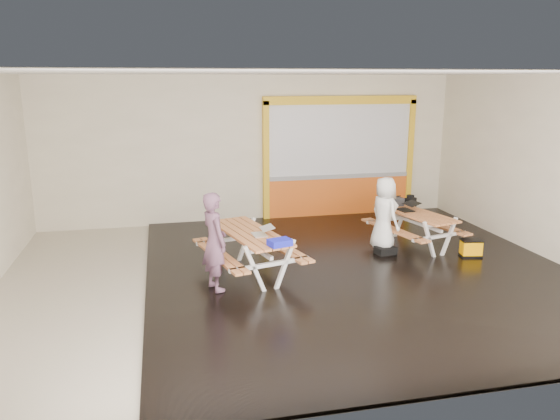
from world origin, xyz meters
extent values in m
cube|color=#BDB3A0|center=(0.00, 0.00, -0.01)|extent=(10.00, 8.00, 0.01)
cube|color=white|center=(0.00, 0.00, 3.50)|extent=(10.00, 8.00, 0.01)
cube|color=beige|center=(0.00, 4.00, 1.75)|extent=(10.00, 0.01, 3.50)
cube|color=beige|center=(0.00, -4.00, 1.75)|extent=(10.00, 0.01, 3.50)
cube|color=beige|center=(5.00, 0.00, 1.75)|extent=(0.01, 8.00, 3.50)
cube|color=black|center=(1.25, 0.00, 0.03)|extent=(7.50, 7.98, 0.05)
cube|color=orange|center=(2.20, 3.93, 0.50)|extent=(3.60, 0.12, 1.00)
cube|color=gray|center=(2.20, 3.93, 1.03)|extent=(3.60, 0.14, 0.10)
cube|color=silver|center=(2.20, 3.94, 1.94)|extent=(3.60, 0.08, 1.72)
cube|color=gold|center=(0.33, 3.92, 1.45)|extent=(0.14, 0.16, 2.90)
cube|color=gold|center=(4.07, 3.92, 1.45)|extent=(0.14, 0.16, 2.90)
cube|color=gold|center=(2.20, 3.92, 2.90)|extent=(3.88, 0.16, 0.20)
cube|color=#DC864B|center=(-0.99, 0.07, 0.81)|extent=(0.64, 2.05, 0.04)
cube|color=#DC864B|center=(-0.85, 0.10, 0.81)|extent=(0.64, 2.05, 0.04)
cube|color=#DC864B|center=(-0.71, 0.14, 0.81)|extent=(0.64, 2.05, 0.04)
cube|color=#DC864B|center=(-0.56, 0.18, 0.81)|extent=(0.64, 2.05, 0.04)
cube|color=#DC864B|center=(-0.42, 0.21, 0.81)|extent=(0.64, 2.05, 0.04)
cube|color=white|center=(-0.77, -0.69, 0.44)|extent=(0.39, 0.16, 0.84)
cube|color=white|center=(-0.25, -0.56, 0.44)|extent=(0.39, 0.16, 0.84)
cube|color=white|center=(-0.51, -0.63, 0.49)|extent=(1.40, 0.42, 0.06)
cube|color=white|center=(-0.51, -0.63, 0.76)|extent=(0.70, 0.24, 0.06)
cube|color=white|center=(-1.17, 0.84, 0.44)|extent=(0.39, 0.16, 0.84)
cube|color=white|center=(-0.64, 0.98, 0.44)|extent=(0.39, 0.16, 0.84)
cube|color=white|center=(-0.90, 0.91, 0.49)|extent=(1.40, 0.42, 0.06)
cube|color=white|center=(-0.90, 0.91, 0.76)|extent=(0.70, 0.24, 0.06)
cube|color=white|center=(-0.71, 0.14, 0.60)|extent=(0.49, 1.67, 0.06)
cube|color=#DC864B|center=(-1.33, -0.02, 0.50)|extent=(0.64, 2.05, 0.04)
cube|color=#DC864B|center=(-1.19, 0.02, 0.50)|extent=(0.64, 2.05, 0.04)
cube|color=#DC864B|center=(-0.22, 0.27, 0.50)|extent=(0.64, 2.05, 0.04)
cube|color=#DC864B|center=(-0.08, 0.30, 0.50)|extent=(0.64, 2.05, 0.04)
cube|color=#DC864B|center=(2.59, 0.97, 0.75)|extent=(0.58, 1.89, 0.04)
cube|color=#DC864B|center=(2.72, 1.01, 0.75)|extent=(0.58, 1.89, 0.04)
cube|color=#DC864B|center=(2.85, 1.04, 0.75)|extent=(0.58, 1.89, 0.04)
cube|color=#DC864B|center=(2.98, 1.07, 0.75)|extent=(0.58, 1.89, 0.04)
cube|color=#DC864B|center=(3.12, 1.11, 0.75)|extent=(0.58, 1.89, 0.04)
cube|color=white|center=(2.79, 0.27, 0.41)|extent=(0.36, 0.14, 0.77)
cube|color=white|center=(3.27, 0.39, 0.41)|extent=(0.36, 0.14, 0.77)
cube|color=white|center=(3.03, 0.33, 0.45)|extent=(1.29, 0.37, 0.06)
cube|color=white|center=(3.03, 0.33, 0.70)|extent=(0.64, 0.21, 0.06)
cube|color=white|center=(2.44, 1.69, 0.41)|extent=(0.36, 0.14, 0.77)
cube|color=white|center=(2.92, 1.81, 0.41)|extent=(0.36, 0.14, 0.77)
cube|color=white|center=(2.68, 1.75, 0.45)|extent=(1.29, 0.37, 0.06)
cube|color=white|center=(2.68, 1.75, 0.70)|extent=(0.64, 0.21, 0.06)
cube|color=white|center=(2.85, 1.04, 0.56)|extent=(0.43, 1.54, 0.06)
cube|color=#DC864B|center=(2.28, 0.90, 0.46)|extent=(0.57, 1.88, 0.04)
cube|color=#DC864B|center=(2.40, 0.93, 0.46)|extent=(0.57, 1.88, 0.04)
cube|color=#DC864B|center=(3.30, 1.15, 0.46)|extent=(0.57, 1.88, 0.04)
cube|color=#DC864B|center=(3.43, 1.18, 0.46)|extent=(0.57, 1.88, 0.04)
imported|color=#68445A|center=(-1.38, -0.43, 0.87)|extent=(0.55, 0.68, 1.62)
imported|color=white|center=(2.12, 0.91, 0.80)|extent=(0.62, 0.81, 1.48)
cube|color=silver|center=(-0.58, -0.10, 0.84)|extent=(0.24, 0.33, 0.02)
cube|color=silver|center=(-0.45, -0.09, 0.95)|extent=(0.23, 0.33, 0.06)
cube|color=silver|center=(-0.45, -0.09, 0.95)|extent=(0.19, 0.29, 0.05)
cube|color=black|center=(2.72, 1.22, 0.78)|extent=(0.30, 0.39, 0.02)
cube|color=black|center=(2.87, 1.24, 0.90)|extent=(0.29, 0.39, 0.07)
cube|color=silver|center=(2.87, 1.24, 0.90)|extent=(0.24, 0.34, 0.06)
cube|color=#181CC7|center=(-0.37, -0.74, 0.88)|extent=(0.41, 0.34, 0.10)
cube|color=black|center=(2.67, 1.65, 0.85)|extent=(0.40, 0.23, 0.17)
cylinder|color=black|center=(2.67, 1.65, 0.97)|extent=(0.28, 0.06, 0.02)
cube|color=black|center=(3.17, 1.92, 0.68)|extent=(0.30, 0.27, 0.36)
cylinder|color=black|center=(3.17, 1.92, 0.88)|extent=(0.22, 0.22, 0.09)
cube|color=black|center=(2.08, 0.69, 0.12)|extent=(0.41, 0.34, 0.14)
cube|color=black|center=(3.64, 0.18, 0.07)|extent=(0.43, 0.32, 0.04)
cube|color=#FFA400|center=(3.64, 0.18, 0.22)|extent=(0.41, 0.30, 0.30)
cube|color=black|center=(3.64, 0.18, 0.38)|extent=(0.43, 0.32, 0.03)
camera|label=1|loc=(-2.15, -8.69, 3.42)|focal=34.47mm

